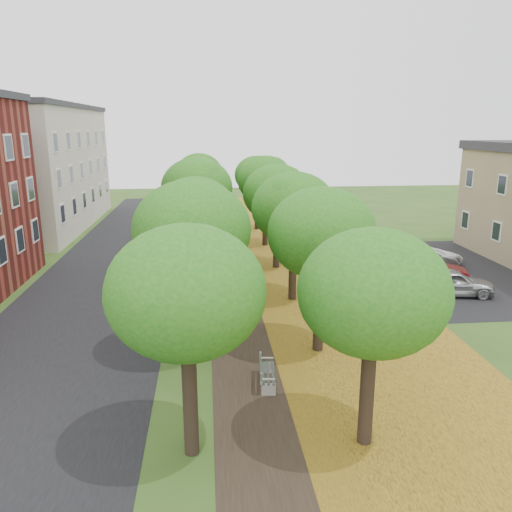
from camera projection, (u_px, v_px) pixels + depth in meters
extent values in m
plane|color=#2D4C19|center=(272.00, 447.00, 13.77)|extent=(120.00, 120.00, 0.00)
cube|color=black|center=(102.00, 287.00, 27.49)|extent=(8.00, 70.00, 0.01)
cube|color=black|center=(238.00, 283.00, 28.21)|extent=(3.20, 70.00, 0.01)
cube|color=#A8961F|center=(324.00, 280.00, 28.68)|extent=(7.50, 70.00, 0.01)
cube|color=black|center=(457.00, 271.00, 30.46)|extent=(9.00, 16.00, 0.01)
cylinder|color=black|center=(190.00, 397.00, 13.13)|extent=(0.40, 0.40, 3.33)
ellipsoid|color=#1D6314|center=(186.00, 291.00, 12.39)|extent=(4.00, 4.00, 3.40)
cylinder|color=black|center=(195.00, 315.00, 18.91)|extent=(0.40, 0.40, 3.33)
ellipsoid|color=#1D6314|center=(192.00, 238.00, 18.16)|extent=(4.00, 4.00, 3.40)
cylinder|color=black|center=(197.00, 270.00, 24.69)|extent=(0.40, 0.40, 3.33)
ellipsoid|color=#1D6314|center=(195.00, 211.00, 23.94)|extent=(4.00, 4.00, 3.40)
cylinder|color=black|center=(199.00, 243.00, 30.47)|extent=(0.40, 0.40, 3.33)
ellipsoid|color=#1D6314|center=(197.00, 195.00, 29.72)|extent=(4.00, 4.00, 3.40)
cylinder|color=black|center=(200.00, 224.00, 36.24)|extent=(0.40, 0.40, 3.33)
ellipsoid|color=#1D6314|center=(198.00, 183.00, 35.49)|extent=(4.00, 4.00, 3.40)
cylinder|color=black|center=(200.00, 211.00, 42.02)|extent=(0.40, 0.40, 3.33)
ellipsoid|color=#1D6314|center=(199.00, 175.00, 41.27)|extent=(4.00, 4.00, 3.40)
cylinder|color=black|center=(367.00, 388.00, 13.59)|extent=(0.40, 0.40, 3.33)
ellipsoid|color=#1D6314|center=(374.00, 285.00, 12.84)|extent=(4.00, 4.00, 3.40)
cylinder|color=black|center=(319.00, 310.00, 19.37)|extent=(0.40, 0.40, 3.33)
ellipsoid|color=#1D6314|center=(321.00, 236.00, 18.62)|extent=(4.00, 4.00, 3.40)
cylinder|color=black|center=(293.00, 268.00, 25.15)|extent=(0.40, 0.40, 3.33)
ellipsoid|color=#1D6314|center=(294.00, 210.00, 24.40)|extent=(4.00, 4.00, 3.40)
cylinder|color=black|center=(276.00, 241.00, 30.92)|extent=(0.40, 0.40, 3.33)
ellipsoid|color=#1D6314|center=(277.00, 194.00, 30.17)|extent=(4.00, 4.00, 3.40)
cylinder|color=black|center=(265.00, 223.00, 36.70)|extent=(0.40, 0.40, 3.33)
ellipsoid|color=#1D6314|center=(265.00, 183.00, 35.95)|extent=(4.00, 4.00, 3.40)
cylinder|color=black|center=(257.00, 210.00, 42.48)|extent=(0.40, 0.40, 3.33)
ellipsoid|color=#1D6314|center=(257.00, 175.00, 41.73)|extent=(4.00, 4.00, 3.40)
cube|color=beige|center=(26.00, 169.00, 42.65)|extent=(10.00, 20.00, 10.00)
cube|color=#2D2D33|center=(18.00, 106.00, 41.34)|extent=(10.30, 20.30, 0.40)
cube|color=#28322B|center=(268.00, 373.00, 17.05)|extent=(0.59, 1.73, 0.04)
cube|color=#28322B|center=(261.00, 366.00, 16.98)|extent=(0.19, 1.69, 0.24)
cube|color=silver|center=(269.00, 390.00, 16.35)|extent=(0.47, 0.10, 0.42)
cube|color=silver|center=(267.00, 368.00, 17.85)|extent=(0.47, 0.10, 0.42)
cube|color=silver|center=(269.00, 379.00, 16.26)|extent=(0.43, 0.10, 0.04)
cube|color=silver|center=(267.00, 358.00, 17.75)|extent=(0.43, 0.10, 0.04)
imported|color=#A4A4A9|center=(452.00, 282.00, 25.98)|extent=(4.38, 2.27, 1.42)
imported|color=maroon|center=(432.00, 270.00, 28.30)|extent=(4.21, 2.51, 1.31)
imported|color=#2F2E33|center=(418.00, 261.00, 30.11)|extent=(5.29, 3.33, 1.43)
imported|color=white|center=(430.00, 257.00, 31.39)|extent=(4.89, 3.43, 1.24)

